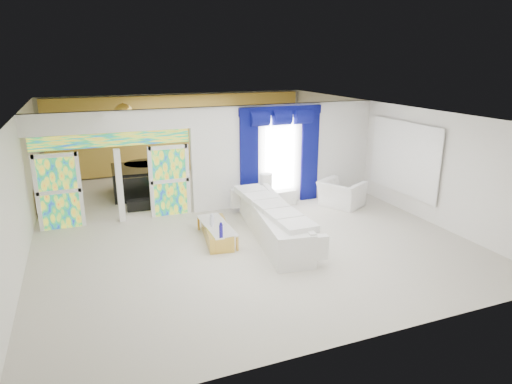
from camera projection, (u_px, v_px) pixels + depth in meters
name	position (u px, v px, depth m)	size (l,w,h in m)	color
floor	(230.00, 219.00, 12.33)	(12.00, 12.00, 0.00)	#B7AF9E
dividing_wall	(286.00, 154.00, 13.55)	(5.70, 0.18, 3.00)	white
dividing_header	(111.00, 122.00, 11.43)	(4.30, 0.18, 0.55)	white
stained_panel_left	(59.00, 192.00, 11.43)	(0.95, 0.04, 2.00)	#994C3F
stained_panel_right	(170.00, 181.00, 12.43)	(0.95, 0.04, 2.00)	#994C3F
stained_transom	(112.00, 140.00, 11.57)	(4.00, 0.05, 0.35)	#994C3F
window_pane	(280.00, 156.00, 13.38)	(1.00, 0.02, 2.30)	white
blue_drape_left	(249.00, 161.00, 13.02)	(0.55, 0.10, 2.80)	#080342
blue_drape_right	(310.00, 156.00, 13.73)	(0.55, 0.10, 2.80)	#080342
blue_pelmet	(281.00, 111.00, 12.96)	(2.60, 0.12, 0.25)	#080342
wall_mirror	(404.00, 158.00, 12.74)	(0.04, 2.70, 1.90)	white
gold_curtains	(181.00, 133.00, 17.15)	(9.70, 0.12, 2.90)	gold
white_sofa	(272.00, 222.00, 11.07)	(0.85, 3.98, 0.76)	white
coffee_table	(217.00, 233.00, 10.91)	(0.57, 1.70, 0.38)	gold
console_table	(275.00, 198.00, 13.46)	(1.31, 0.42, 0.44)	white
table_lamp	(266.00, 183.00, 13.20)	(0.36, 0.36, 0.58)	white
armchair	(341.00, 194.00, 13.35)	(1.19, 1.04, 0.77)	white
grand_piano	(135.00, 181.00, 14.45)	(1.37, 1.79, 0.91)	black
piano_bench	(143.00, 205.00, 13.11)	(0.90, 0.35, 0.30)	black
tv_console	(52.00, 200.00, 12.60)	(0.59, 0.53, 0.85)	tan
chandelier	(123.00, 113.00, 13.78)	(0.60, 0.60, 0.60)	gold
decanters	(218.00, 225.00, 10.68)	(0.19, 0.93, 0.21)	navy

